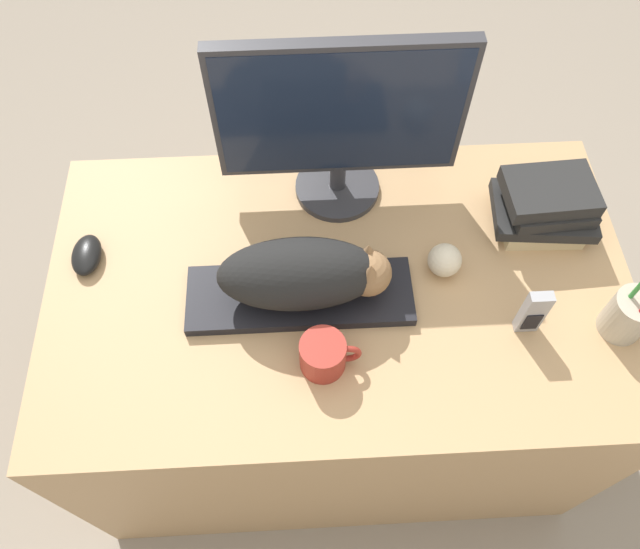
{
  "coord_description": "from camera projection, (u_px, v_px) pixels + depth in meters",
  "views": [
    {
      "loc": [
        -0.08,
        -0.3,
        1.86
      ],
      "look_at": [
        -0.04,
        0.36,
        0.78
      ],
      "focal_mm": 35.0,
      "sensor_mm": 36.0,
      "label": 1
    }
  ],
  "objects": [
    {
      "name": "ground_plane",
      "position": [
        342.0,
        527.0,
        1.75
      ],
      "size": [
        12.0,
        12.0,
        0.0
      ],
      "primitive_type": "plane",
      "color": "gray"
    },
    {
      "name": "desk",
      "position": [
        336.0,
        352.0,
        1.63
      ],
      "size": [
        1.25,
        0.75,
        0.72
      ],
      "color": "tan",
      "rests_on": "ground_plane"
    },
    {
      "name": "keyboard",
      "position": [
        300.0,
        296.0,
        1.29
      ],
      "size": [
        0.47,
        0.15,
        0.02
      ],
      "color": "black",
      "rests_on": "desk"
    },
    {
      "name": "cat",
      "position": [
        307.0,
        274.0,
        1.22
      ],
      "size": [
        0.35,
        0.14,
        0.15
      ],
      "color": "black",
      "rests_on": "keyboard"
    },
    {
      "name": "monitor",
      "position": [
        340.0,
        119.0,
        1.26
      ],
      "size": [
        0.51,
        0.19,
        0.41
      ],
      "color": "#333338",
      "rests_on": "desk"
    },
    {
      "name": "computer_mouse",
      "position": [
        87.0,
        255.0,
        1.34
      ],
      "size": [
        0.06,
        0.1,
        0.04
      ],
      "color": "black",
      "rests_on": "desk"
    },
    {
      "name": "coffee_mug",
      "position": [
        324.0,
        355.0,
        1.19
      ],
      "size": [
        0.12,
        0.09,
        0.08
      ],
      "color": "#9E2D23",
      "rests_on": "desk"
    },
    {
      "name": "pen_cup",
      "position": [
        629.0,
        314.0,
        1.22
      ],
      "size": [
        0.09,
        0.09,
        0.22
      ],
      "color": "#B2A893",
      "rests_on": "desk"
    },
    {
      "name": "baseball",
      "position": [
        445.0,
        260.0,
        1.31
      ],
      "size": [
        0.07,
        0.07,
        0.07
      ],
      "color": "beige",
      "rests_on": "desk"
    },
    {
      "name": "phone",
      "position": [
        533.0,
        312.0,
        1.22
      ],
      "size": [
        0.05,
        0.02,
        0.13
      ],
      "color": "#99999E",
      "rests_on": "desk"
    },
    {
      "name": "book_stack",
      "position": [
        545.0,
        206.0,
        1.35
      ],
      "size": [
        0.23,
        0.18,
        0.13
      ],
      "color": "#C6B284",
      "rests_on": "desk"
    }
  ]
}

